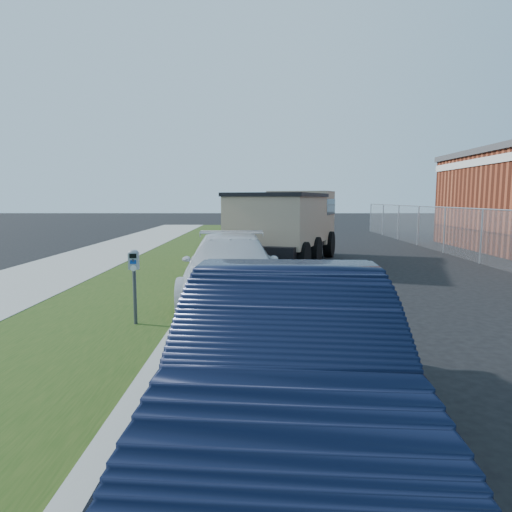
{
  "coord_description": "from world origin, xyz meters",
  "views": [
    {
      "loc": [
        -1.35,
        -8.02,
        2.14
      ],
      "look_at": [
        -1.4,
        1.0,
        1.0
      ],
      "focal_mm": 32.0,
      "sensor_mm": 36.0,
      "label": 1
    }
  ],
  "objects_px": {
    "navy_sedan": "(287,363)",
    "parking_meter": "(134,271)",
    "dump_truck": "(288,222)",
    "white_wagon": "(231,268)"
  },
  "relations": [
    {
      "from": "navy_sedan",
      "to": "dump_truck",
      "type": "distance_m",
      "value": 11.72
    },
    {
      "from": "parking_meter",
      "to": "white_wagon",
      "type": "xyz_separation_m",
      "value": [
        1.4,
        2.35,
        -0.31
      ]
    },
    {
      "from": "parking_meter",
      "to": "white_wagon",
      "type": "relative_size",
      "value": 0.26
    },
    {
      "from": "white_wagon",
      "to": "navy_sedan",
      "type": "height_order",
      "value": "navy_sedan"
    },
    {
      "from": "parking_meter",
      "to": "dump_truck",
      "type": "bearing_deg",
      "value": 64.86
    },
    {
      "from": "navy_sedan",
      "to": "parking_meter",
      "type": "bearing_deg",
      "value": 125.47
    },
    {
      "from": "parking_meter",
      "to": "dump_truck",
      "type": "height_order",
      "value": "dump_truck"
    },
    {
      "from": "parking_meter",
      "to": "dump_truck",
      "type": "relative_size",
      "value": 0.19
    },
    {
      "from": "white_wagon",
      "to": "parking_meter",
      "type": "bearing_deg",
      "value": -123.62
    },
    {
      "from": "navy_sedan",
      "to": "dump_truck",
      "type": "xyz_separation_m",
      "value": [
        0.75,
        11.68,
        0.59
      ]
    }
  ]
}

